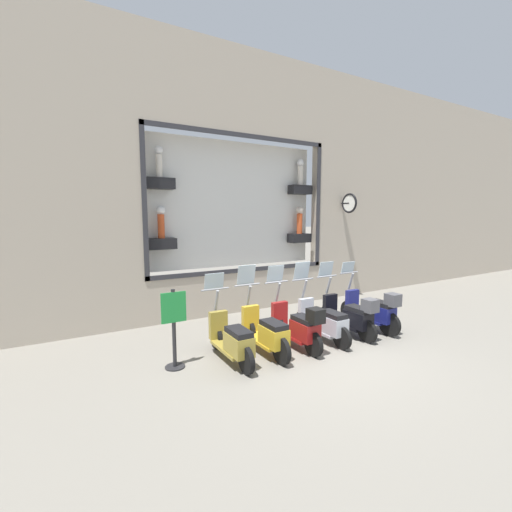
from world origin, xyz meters
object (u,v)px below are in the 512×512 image
scooter_yellow_4 (266,333)px  scooter_silver_2 (324,322)px  scooter_olive_5 (232,340)px  shop_sign_post (174,327)px  scooter_navy_0 (373,310)px  scooter_red_3 (298,326)px  scooter_black_1 (351,316)px

scooter_yellow_4 → scooter_silver_2: bearing=-90.2°
scooter_yellow_4 → scooter_olive_5: scooter_yellow_4 is taller
scooter_silver_2 → shop_sign_post: scooter_silver_2 is taller
scooter_navy_0 → shop_sign_post: 4.76m
shop_sign_post → scooter_navy_0: bearing=-94.4°
scooter_yellow_4 → shop_sign_post: scooter_yellow_4 is taller
scooter_silver_2 → scooter_red_3: 0.75m
scooter_red_3 → scooter_silver_2: bearing=-85.3°
scooter_black_1 → scooter_red_3: 1.49m
scooter_silver_2 → scooter_yellow_4: scooter_yellow_4 is taller
scooter_yellow_4 → scooter_olive_5: size_ratio=1.00×
scooter_black_1 → scooter_red_3: size_ratio=1.00×
scooter_red_3 → scooter_olive_5: (0.06, 1.49, -0.04)m
scooter_olive_5 → shop_sign_post: 1.10m
scooter_red_3 → scooter_olive_5: size_ratio=1.00×
scooter_red_3 → shop_sign_post: size_ratio=1.24×
scooter_navy_0 → scooter_silver_2: scooter_silver_2 is taller
scooter_red_3 → shop_sign_post: 2.54m
scooter_black_1 → shop_sign_post: size_ratio=1.24×
scooter_black_1 → scooter_olive_5: (0.06, 2.98, -0.04)m
scooter_navy_0 → scooter_silver_2: 1.49m
scooter_red_3 → scooter_yellow_4: (0.07, 0.75, -0.03)m
shop_sign_post → scooter_olive_5: bearing=-107.1°
scooter_black_1 → scooter_silver_2: 0.75m
scooter_black_1 → scooter_yellow_4: bearing=88.3°
scooter_black_1 → scooter_olive_5: scooter_black_1 is taller
scooter_navy_0 → scooter_yellow_4: scooter_yellow_4 is taller
scooter_yellow_4 → scooter_olive_5: (-0.01, 0.75, -0.01)m
scooter_black_1 → scooter_yellow_4: (0.07, 2.24, -0.03)m
scooter_yellow_4 → scooter_navy_0: bearing=-91.1°
scooter_navy_0 → scooter_black_1: (-0.01, 0.75, -0.01)m
scooter_black_1 → shop_sign_post: bearing=84.7°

